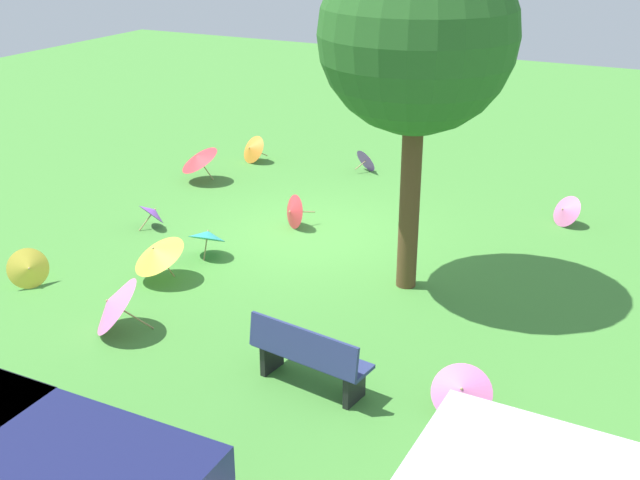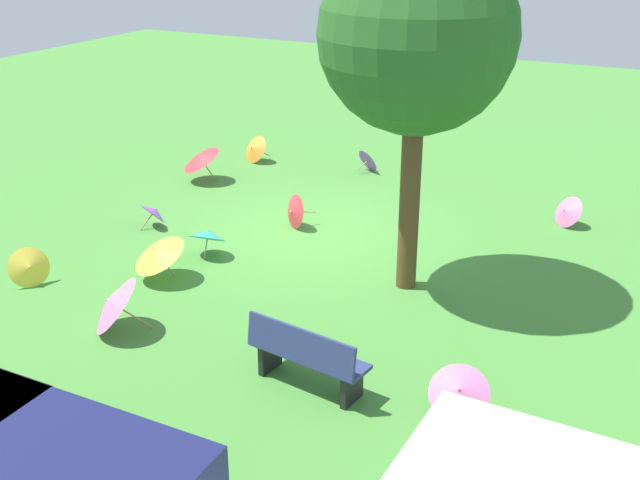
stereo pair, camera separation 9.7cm
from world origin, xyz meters
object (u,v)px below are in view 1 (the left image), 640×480
object	(u,v)px
parasol_purple_1	(368,159)
parasol_purple_5	(153,212)
parasol_pink_0	(565,210)
shade_tree	(418,36)
parasol_red_0	(292,212)
parasol_yellow_0	(156,252)
parasol_pink_1	(112,304)
parasol_red_1	(198,158)
parasol_orange_1	(251,149)
parasol_yellow_1	(29,268)
parasol_pink_2	(462,391)
park_bench	(308,356)
parasol_teal_0	(207,235)

from	to	relation	value
parasol_purple_1	parasol_purple_5	xyz separation A→B (m)	(2.25, 5.00, 0.02)
parasol_pink_0	parasol_purple_1	distance (m)	4.89
shade_tree	parasol_red_0	distance (m)	4.77
parasol_yellow_0	parasol_pink_1	world-z (taller)	parasol_pink_1
parasol_pink_0	parasol_red_1	size ratio (longest dim) A/B	0.61
parasol_pink_0	parasol_orange_1	xyz separation A→B (m)	(7.46, -0.75, 0.03)
parasol_yellow_1	parasol_pink_2	bearing A→B (deg)	178.02
parasol_yellow_1	parasol_pink_1	bearing A→B (deg)	165.96
shade_tree	parasol_purple_1	bearing A→B (deg)	-60.35
park_bench	parasol_pink_0	distance (m)	7.35
parasol_orange_1	parasol_yellow_0	bearing A→B (deg)	108.02
shade_tree	parasol_pink_2	bearing A→B (deg)	121.48
parasol_purple_1	parasol_orange_1	bearing A→B (deg)	12.21
parasol_red_0	parasol_purple_5	bearing A→B (deg)	26.19
park_bench	parasol_pink_1	distance (m)	3.13
parasol_orange_1	parasol_pink_2	size ratio (longest dim) A/B	0.96
parasol_purple_5	park_bench	bearing A→B (deg)	145.92
parasol_red_0	parasol_orange_1	distance (m)	4.33
parasol_yellow_0	parasol_purple_5	distance (m)	2.39
park_bench	parasol_orange_1	world-z (taller)	park_bench
parasol_yellow_0	parasol_pink_2	bearing A→B (deg)	166.20
parasol_pink_0	parasol_red_0	bearing A→B (deg)	28.43
parasol_yellow_1	parasol_purple_1	world-z (taller)	parasol_yellow_1
parasol_orange_1	parasol_pink_2	xyz separation A→B (m)	(-7.56, 7.60, 0.03)
parasol_teal_0	parasol_pink_1	world-z (taller)	parasol_pink_1
park_bench	parasol_yellow_1	bearing A→B (deg)	-5.74
parasol_purple_5	parasol_orange_1	bearing A→B (deg)	-83.37
parasol_red_0	parasol_purple_5	world-z (taller)	parasol_red_0
parasol_pink_0	parasol_purple_5	size ratio (longest dim) A/B	1.06
parasol_teal_0	parasol_orange_1	world-z (taller)	parasol_orange_1
parasol_yellow_0	parasol_red_0	world-z (taller)	parasol_yellow_0
park_bench	parasol_orange_1	xyz separation A→B (m)	(5.66, -7.88, -0.13)
parasol_yellow_0	parasol_red_1	size ratio (longest dim) A/B	0.98
parasol_red_1	park_bench	bearing A→B (deg)	134.23
parasol_pink_1	parasol_yellow_0	bearing A→B (deg)	-73.23
shade_tree	parasol_pink_2	distance (m)	5.05
shade_tree	parasol_red_0	world-z (taller)	shade_tree
parasol_red_0	parasol_red_1	xyz separation A→B (m)	(3.17, -1.46, 0.23)
parasol_yellow_0	parasol_pink_0	distance (m)	7.72
park_bench	parasol_pink_0	world-z (taller)	park_bench
parasol_purple_5	parasol_yellow_1	bearing A→B (deg)	86.57
parasol_pink_2	parasol_pink_0	bearing A→B (deg)	-89.21
parasol_pink_0	parasol_pink_1	xyz separation A→B (m)	(4.93, 7.14, 0.16)
parasol_teal_0	parasol_purple_5	world-z (taller)	parasol_teal_0
parasol_purple_1	parasol_pink_2	world-z (taller)	parasol_pink_2
parasol_orange_1	parasol_pink_2	world-z (taller)	parasol_orange_1
parasol_pink_1	parasol_red_0	distance (m)	4.68
parasol_red_1	parasol_purple_1	bearing A→B (deg)	-142.13
parasol_purple_1	parasol_red_1	size ratio (longest dim) A/B	0.56
parasol_pink_2	parasol_purple_5	distance (m)	7.74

